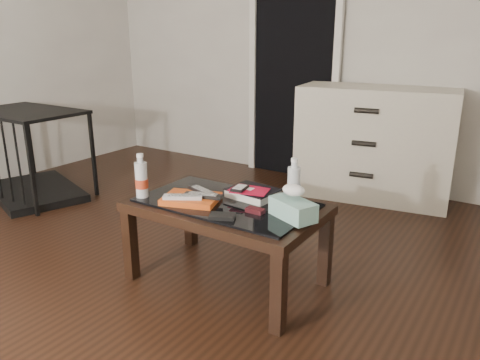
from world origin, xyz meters
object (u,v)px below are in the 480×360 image
object	(u,v)px
pet_crate	(33,168)
water_bottle_right	(294,181)
tissue_box	(293,209)
coffee_table	(226,213)
dresser	(374,144)
water_bottle_left	(141,175)
textbook	(253,193)

from	to	relation	value
pet_crate	water_bottle_right	bearing A→B (deg)	16.12
pet_crate	tissue_box	bearing A→B (deg)	12.00
coffee_table	dresser	bearing A→B (deg)	83.32
coffee_table	water_bottle_left	world-z (taller)	water_bottle_left
textbook	tissue_box	bearing A→B (deg)	-19.62
coffee_table	water_bottle_right	xyz separation A→B (m)	(0.30, 0.18, 0.18)
coffee_table	water_bottle_left	xyz separation A→B (m)	(-0.42, -0.18, 0.18)
dresser	textbook	size ratio (longest dim) A/B	5.04
dresser	water_bottle_left	distance (m)	2.08
dresser	tissue_box	size ratio (longest dim) A/B	5.48
coffee_table	dresser	size ratio (longest dim) A/B	0.79
dresser	water_bottle_right	bearing A→B (deg)	-95.14
textbook	dresser	bearing A→B (deg)	91.21
coffee_table	textbook	bearing A→B (deg)	59.23
dresser	water_bottle_left	size ratio (longest dim) A/B	5.29
pet_crate	water_bottle_left	size ratio (longest dim) A/B	4.39
dresser	tissue_box	xyz separation A→B (m)	(0.18, -1.80, 0.06)
water_bottle_left	tissue_box	size ratio (longest dim) A/B	1.03
dresser	tissue_box	bearing A→B (deg)	-92.52
textbook	coffee_table	bearing A→B (deg)	-115.10
coffee_table	dresser	world-z (taller)	dresser
water_bottle_right	dresser	bearing A→B (deg)	93.22
coffee_table	pet_crate	xyz separation A→B (m)	(-2.15, 0.29, -0.17)
coffee_table	dresser	xyz separation A→B (m)	(0.21, 1.79, 0.05)
coffee_table	pet_crate	size ratio (longest dim) A/B	0.96
dresser	water_bottle_left	bearing A→B (deg)	-116.06
coffee_table	pet_crate	world-z (taller)	pet_crate
textbook	water_bottle_right	world-z (taller)	water_bottle_right
pet_crate	water_bottle_right	world-z (taller)	pet_crate
coffee_table	pet_crate	distance (m)	2.18
coffee_table	tissue_box	distance (m)	0.41
textbook	water_bottle_right	distance (m)	0.24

